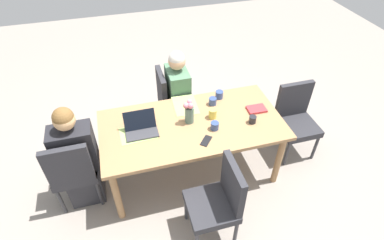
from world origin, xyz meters
The scene contains 19 objects.
ground_plane centered at (0.00, 0.00, 0.00)m, with size 10.00×10.00×0.00m, color gray.
dining_table centered at (0.00, 0.00, 0.66)m, with size 1.89×0.95×0.74m.
chair_head_right_left_near centered at (1.24, 0.07, 0.50)m, with size 0.44×0.44×0.90m.
person_head_right_left_near centered at (1.18, 0.00, 0.53)m, with size 0.40×0.36×1.19m.
chair_near_left_mid centered at (0.05, -0.78, 0.50)m, with size 0.44×0.44×0.90m.
person_near_left_mid centered at (-0.02, -0.72, 0.53)m, with size 0.36×0.40×1.19m.
chair_far_left_far centered at (-0.04, 0.79, 0.50)m, with size 0.44×0.44×0.90m.
chair_head_left_right_near centered at (-1.29, -0.06, 0.50)m, with size 0.44×0.44×0.90m.
flower_vase centered at (0.02, -0.04, 0.88)m, with size 0.11×0.11×0.27m.
placemat_head_right_left_near centered at (0.56, 0.00, 0.75)m, with size 0.36×0.26×0.00m, color #9EBC66.
placemat_near_left_mid centered at (-0.01, -0.32, 0.75)m, with size 0.36×0.26×0.00m, color #9EBC66.
laptop_head_right_left_near centered at (0.52, -0.02, 0.79)m, with size 0.32×0.22×0.20m.
coffee_mug_near_left centered at (-0.42, -0.35, 0.79)m, with size 0.09×0.09×0.09m, color #33477A.
coffee_mug_near_right centered at (-0.31, -0.25, 0.79)m, with size 0.08×0.08×0.08m, color #33477A.
coffee_mug_centre_left centered at (-0.61, 0.15, 0.78)m, with size 0.08×0.08×0.08m, color #232328.
coffee_mug_centre_right centered at (-0.20, 0.14, 0.79)m, with size 0.08×0.08×0.08m, color #33477A.
coffee_mug_far_left centered at (-0.24, -0.04, 0.80)m, with size 0.08×0.08×0.10m, color #DBC64C.
book_red_cover centered at (-0.74, -0.03, 0.76)m, with size 0.20×0.14×0.03m, color #B73338.
phone_black centered at (-0.06, 0.28, 0.75)m, with size 0.15×0.07×0.01m, color black.
Camera 1 is at (0.63, 2.29, 2.86)m, focal length 28.71 mm.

